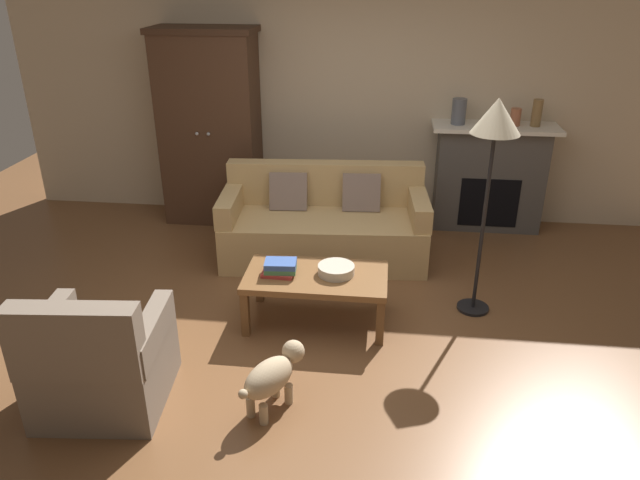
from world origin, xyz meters
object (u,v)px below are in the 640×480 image
(floor_lamp, at_px, (495,130))
(armchair_near_left, at_px, (100,363))
(book_stack, at_px, (280,268))
(fireplace, at_px, (489,177))
(armoire, at_px, (210,128))
(fruit_bowl, at_px, (336,270))
(couch, at_px, (324,226))
(mantel_vase_slate, at_px, (459,111))
(coffee_table, at_px, (316,280))
(mantel_vase_terracotta, at_px, (515,117))
(mantel_vase_bronze, at_px, (537,113))
(dog, at_px, (272,375))

(floor_lamp, bearing_deg, armchair_near_left, -149.76)
(book_stack, relative_size, floor_lamp, 0.15)
(book_stack, bearing_deg, fireplace, 48.73)
(armoire, height_order, fruit_bowl, armoire)
(couch, bearing_deg, mantel_vase_slate, 35.18)
(armoire, bearing_deg, floor_lamp, -32.48)
(couch, xyz_separation_m, floor_lamp, (1.33, -0.85, 1.19))
(coffee_table, bearing_deg, mantel_vase_terracotta, 49.61)
(mantel_vase_slate, relative_size, mantel_vase_bronze, 0.96)
(couch, bearing_deg, mantel_vase_terracotta, 26.04)
(mantel_vase_bronze, height_order, dog, mantel_vase_bronze)
(fireplace, xyz_separation_m, floor_lamp, (-0.31, -1.76, 0.94))
(fruit_bowl, xyz_separation_m, mantel_vase_terracotta, (1.61, 2.04, 0.75))
(fireplace, xyz_separation_m, armoire, (-2.95, -0.08, 0.45))
(couch, distance_m, armchair_near_left, 2.58)
(book_stack, height_order, mantel_vase_bronze, mantel_vase_bronze)
(mantel_vase_slate, relative_size, floor_lamp, 0.15)
(book_stack, relative_size, mantel_vase_bronze, 1.01)
(fireplace, xyz_separation_m, mantel_vase_bronze, (0.38, -0.02, 0.68))
(mantel_vase_bronze, bearing_deg, fireplace, 177.30)
(mantel_vase_terracotta, bearing_deg, fireplace, 174.31)
(book_stack, bearing_deg, mantel_vase_slate, 54.86)
(mantel_vase_slate, distance_m, armchair_near_left, 4.12)
(book_stack, relative_size, mantel_vase_slate, 1.04)
(book_stack, xyz_separation_m, mantel_vase_slate, (1.47, 2.10, 0.77))
(armoire, relative_size, couch, 1.03)
(coffee_table, bearing_deg, armchair_near_left, -137.46)
(couch, relative_size, mantel_vase_slate, 7.68)
(armchair_near_left, bearing_deg, armoire, 92.56)
(fireplace, relative_size, armoire, 0.62)
(mantel_vase_terracotta, bearing_deg, dog, -121.56)
(mantel_vase_slate, bearing_deg, coffee_table, -120.11)
(mantel_vase_terracotta, height_order, mantel_vase_bronze, mantel_vase_bronze)
(mantel_vase_slate, height_order, dog, mantel_vase_slate)
(mantel_vase_terracotta, bearing_deg, armoire, -178.90)
(coffee_table, relative_size, dog, 2.16)
(fireplace, height_order, coffee_table, fireplace)
(fireplace, relative_size, floor_lamp, 0.72)
(coffee_table, bearing_deg, armoire, 124.35)
(floor_lamp, bearing_deg, armoire, 147.52)
(couch, relative_size, dog, 3.88)
(armoire, height_order, armchair_near_left, armoire)
(armchair_near_left, bearing_deg, floor_lamp, 30.24)
(mantel_vase_slate, xyz_separation_m, armchair_near_left, (-2.43, -3.20, -0.93))
(fruit_bowl, xyz_separation_m, mantel_vase_slate, (1.05, 2.04, 0.79))
(armchair_near_left, bearing_deg, fireplace, 48.85)
(fireplace, relative_size, dog, 2.48)
(book_stack, height_order, mantel_vase_slate, mantel_vase_slate)
(floor_lamp, relative_size, dog, 3.42)
(mantel_vase_bronze, bearing_deg, book_stack, -136.85)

